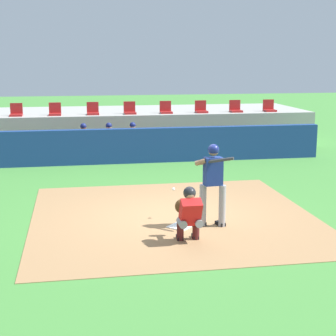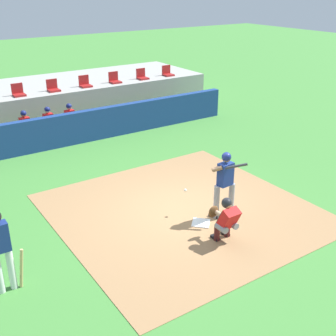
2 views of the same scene
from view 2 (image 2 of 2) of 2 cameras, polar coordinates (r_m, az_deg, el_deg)
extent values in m
plane|color=#428438|center=(11.61, 1.93, -5.68)|extent=(80.00, 80.00, 0.00)
cube|color=#9E754C|center=(11.61, 1.93, -5.65)|extent=(6.40, 6.40, 0.01)
cube|color=white|center=(11.05, 4.36, -7.24)|extent=(0.62, 0.62, 0.02)
cylinder|color=#99999E|center=(11.13, 6.42, -4.51)|extent=(0.15, 0.15, 0.92)
cylinder|color=#99999E|center=(11.29, 8.36, -4.19)|extent=(0.15, 0.15, 0.92)
cube|color=navy|center=(10.87, 7.60, -0.81)|extent=(0.40, 0.27, 0.60)
sphere|color=#996B4C|center=(10.71, 7.72, 1.29)|extent=(0.21, 0.21, 0.21)
sphere|color=navy|center=(10.69, 7.73, 1.46)|extent=(0.24, 0.24, 0.24)
cylinder|color=#996B4C|center=(10.62, 6.54, -0.12)|extent=(0.26, 0.23, 0.17)
cylinder|color=#996B4C|center=(10.78, 7.09, 0.22)|extent=(0.56, 0.10, 0.18)
cylinder|color=#333338|center=(10.64, 8.20, 0.10)|extent=(0.72, 0.55, 0.24)
cube|color=black|center=(11.35, 6.06, -6.28)|extent=(0.20, 0.28, 0.09)
cube|color=black|center=(11.51, 7.98, -5.94)|extent=(0.20, 0.28, 0.09)
cylinder|color=gray|center=(10.12, 7.09, -7.87)|extent=(0.16, 0.32, 0.16)
cylinder|color=#4C1919|center=(10.33, 6.48, -8.51)|extent=(0.14, 0.14, 0.42)
cube|color=black|center=(10.46, 6.23, -9.16)|extent=(0.11, 0.24, 0.08)
cylinder|color=gray|center=(10.31, 8.45, -7.32)|extent=(0.16, 0.32, 0.16)
cylinder|color=#4C1919|center=(10.51, 7.83, -7.97)|extent=(0.14, 0.14, 0.42)
cube|color=black|center=(10.64, 7.57, -8.61)|extent=(0.11, 0.24, 0.08)
cube|color=red|center=(10.07, 8.03, -6.63)|extent=(0.40, 0.44, 0.57)
cube|color=#2D2D33|center=(10.15, 7.58, -6.36)|extent=(0.38, 0.25, 0.45)
sphere|color=tan|center=(9.96, 7.84, -4.75)|extent=(0.21, 0.21, 0.21)
sphere|color=#232328|center=(9.96, 7.77, -4.60)|extent=(0.25, 0.25, 0.25)
cylinder|color=tan|center=(10.19, 7.02, -6.19)|extent=(0.10, 0.45, 0.10)
ellipsoid|color=brown|center=(10.32, 6.04, -5.75)|extent=(0.28, 0.12, 0.30)
sphere|color=white|center=(11.18, 2.30, -2.93)|extent=(0.07, 0.07, 0.07)
cylinder|color=silver|center=(9.24, -20.00, -12.38)|extent=(0.14, 0.14, 0.92)
cylinder|color=tan|center=(9.25, -18.80, -12.43)|extent=(0.18, 0.06, 0.85)
cube|color=navy|center=(16.65, -11.22, 5.37)|extent=(13.00, 0.30, 1.20)
cube|color=olive|center=(17.65, -12.42, 5.02)|extent=(11.80, 0.44, 0.45)
cylinder|color=#939399|center=(16.77, -18.46, 4.32)|extent=(0.15, 0.40, 0.15)
cylinder|color=#939399|center=(16.67, -18.15, 3.28)|extent=(0.13, 0.13, 0.45)
cube|color=maroon|center=(16.69, -18.02, 2.64)|extent=(0.11, 0.24, 0.08)
cylinder|color=#939399|center=(16.83, -17.62, 4.50)|extent=(0.15, 0.40, 0.15)
cylinder|color=#939399|center=(16.74, -17.30, 3.47)|extent=(0.13, 0.13, 0.45)
cube|color=maroon|center=(16.75, -17.18, 2.83)|extent=(0.11, 0.24, 0.08)
cube|color=red|center=(16.93, -18.37, 5.47)|extent=(0.36, 0.22, 0.54)
sphere|color=#996B4C|center=(16.82, -18.54, 6.73)|extent=(0.20, 0.20, 0.20)
sphere|color=navy|center=(16.81, -18.56, 6.86)|extent=(0.22, 0.22, 0.22)
cylinder|color=#996B4C|center=(16.78, -18.84, 4.87)|extent=(0.09, 0.41, 0.22)
cylinder|color=#996B4C|center=(16.88, -17.54, 5.14)|extent=(0.09, 0.41, 0.22)
cylinder|color=#939399|center=(17.01, -15.57, 4.94)|extent=(0.15, 0.40, 0.15)
cylinder|color=#939399|center=(16.91, -15.25, 3.91)|extent=(0.13, 0.13, 0.45)
cube|color=maroon|center=(16.92, -15.12, 3.28)|extent=(0.11, 0.24, 0.08)
cylinder|color=#939399|center=(17.08, -14.75, 5.11)|extent=(0.15, 0.40, 0.15)
cylinder|color=#939399|center=(16.99, -14.42, 4.09)|extent=(0.13, 0.13, 0.45)
cube|color=maroon|center=(17.00, -14.30, 3.46)|extent=(0.11, 0.24, 0.08)
cube|color=red|center=(17.17, -15.50, 6.06)|extent=(0.36, 0.22, 0.54)
sphere|color=beige|center=(17.06, -15.64, 7.31)|extent=(0.20, 0.20, 0.20)
sphere|color=navy|center=(17.05, -15.66, 7.44)|extent=(0.22, 0.22, 0.22)
cylinder|color=beige|center=(17.01, -15.94, 5.47)|extent=(0.09, 0.41, 0.22)
cylinder|color=beige|center=(17.13, -14.68, 5.74)|extent=(0.09, 0.41, 0.22)
cylinder|color=#939399|center=(17.27, -12.89, 5.49)|extent=(0.15, 0.40, 0.15)
cylinder|color=#939399|center=(17.18, -12.56, 4.49)|extent=(0.13, 0.13, 0.45)
cube|color=maroon|center=(17.19, -12.44, 3.86)|extent=(0.11, 0.24, 0.08)
cylinder|color=#939399|center=(17.36, -12.09, 5.66)|extent=(0.15, 0.40, 0.15)
cylinder|color=#939399|center=(17.26, -11.76, 4.66)|extent=(0.13, 0.13, 0.45)
cube|color=maroon|center=(17.28, -11.65, 4.04)|extent=(0.11, 0.24, 0.08)
cube|color=red|center=(17.43, -12.84, 6.60)|extent=(0.36, 0.22, 0.54)
sphere|color=beige|center=(17.33, -12.96, 7.83)|extent=(0.20, 0.20, 0.20)
sphere|color=navy|center=(17.32, -12.97, 7.96)|extent=(0.22, 0.22, 0.22)
cylinder|color=beige|center=(17.27, -13.25, 6.03)|extent=(0.09, 0.41, 0.22)
cylinder|color=beige|center=(17.41, -12.02, 6.27)|extent=(0.09, 0.41, 0.22)
cube|color=#9E9E99|center=(20.62, -16.16, 8.67)|extent=(15.00, 4.40, 1.40)
cube|color=#A51E1E|center=(18.56, -19.05, 9.10)|extent=(0.46, 0.46, 0.08)
cube|color=#A51E1E|center=(18.70, -19.32, 9.92)|extent=(0.46, 0.06, 0.40)
cube|color=#A51E1E|center=(18.96, -14.83, 9.89)|extent=(0.46, 0.46, 0.08)
cube|color=#A51E1E|center=(19.10, -15.12, 10.69)|extent=(0.46, 0.06, 0.40)
cube|color=#A51E1E|center=(19.47, -10.79, 10.59)|extent=(0.46, 0.46, 0.08)
cube|color=#A51E1E|center=(19.60, -11.08, 11.37)|extent=(0.46, 0.06, 0.40)
cube|color=#A51E1E|center=(20.06, -6.95, 11.20)|extent=(0.46, 0.46, 0.08)
cube|color=#A51E1E|center=(20.19, -7.25, 11.96)|extent=(0.46, 0.06, 0.40)
cube|color=#A51E1E|center=(20.74, -3.33, 11.74)|extent=(0.46, 0.46, 0.08)
cube|color=#A51E1E|center=(20.86, -3.64, 12.47)|extent=(0.46, 0.06, 0.40)
cube|color=#A51E1E|center=(21.49, 0.05, 12.19)|extent=(0.46, 0.46, 0.08)
cube|color=#A51E1E|center=(21.61, -0.25, 12.90)|extent=(0.46, 0.06, 0.40)
camera|label=1|loc=(5.44, 87.07, -23.28)|focal=56.77mm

